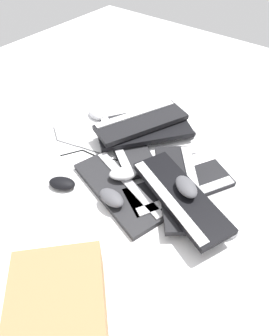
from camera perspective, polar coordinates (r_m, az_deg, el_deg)
ground_plane at (r=1.25m, az=1.48°, el=-2.39°), size 3.20×3.20×0.00m
keyboard_0 at (r=1.20m, az=-3.31°, el=-4.28°), size 0.27×0.46×0.03m
keyboard_1 at (r=1.22m, az=8.63°, el=-3.79°), size 0.46×0.34×0.03m
keyboard_2 at (r=1.40m, az=-1.49°, el=4.74°), size 0.37×0.45×0.03m
keyboard_3 at (r=1.42m, az=1.97°, el=6.86°), size 0.44×0.39×0.03m
keyboard_4 at (r=1.19m, az=8.53°, el=-3.26°), size 0.43×0.40×0.03m
keyboard_5 at (r=1.43m, az=1.27°, el=8.81°), size 0.46×0.31×0.03m
keyboard_6 at (r=1.11m, az=8.62°, el=-5.28°), size 0.31×0.46×0.03m
mouse_0 at (r=1.21m, az=-2.26°, el=-1.11°), size 0.12×0.13×0.04m
mouse_1 at (r=1.13m, az=-4.39°, el=-5.66°), size 0.07×0.11×0.04m
mouse_2 at (r=1.47m, az=9.52°, el=6.47°), size 0.12×0.13×0.04m
mouse_3 at (r=1.10m, az=9.84°, el=-3.52°), size 0.11×0.13×0.04m
mouse_4 at (r=1.25m, az=-13.64°, el=-2.85°), size 0.11×0.13×0.04m
mouse_5 at (r=1.13m, az=17.27°, el=-11.13°), size 0.13×0.11×0.04m
mouse_6 at (r=1.59m, az=-7.31°, el=10.21°), size 0.09×0.12×0.04m
mouse_7 at (r=1.50m, az=8.58°, el=7.59°), size 0.12×0.08×0.04m
cable_0 at (r=1.36m, az=-3.90°, el=2.65°), size 0.33×0.66×0.01m
cable_1 at (r=1.27m, az=0.57°, el=-0.91°), size 0.19×0.70×0.01m
cardboard_box at (r=0.92m, az=-14.13°, el=-24.39°), size 0.38×0.38×0.15m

